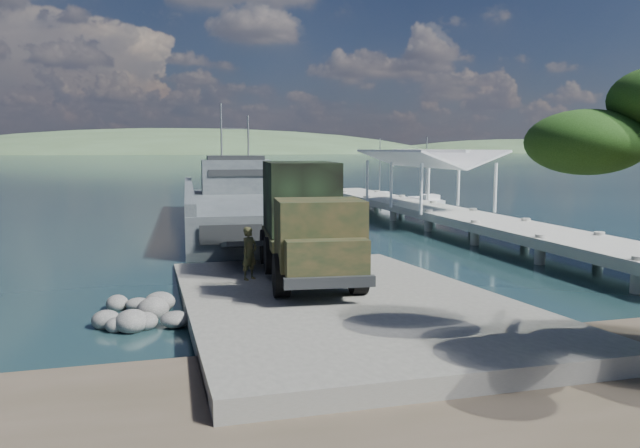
{
  "coord_description": "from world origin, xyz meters",
  "views": [
    {
      "loc": [
        -5.98,
        -20.74,
        5.38
      ],
      "look_at": [
        1.37,
        6.0,
        1.97
      ],
      "focal_mm": 35.0,
      "sensor_mm": 36.0,
      "label": 1
    }
  ],
  "objects_px": {
    "military_truck": "(306,220)",
    "sailboat_near": "(426,202)",
    "pier": "(433,202)",
    "landing_craft": "(246,214)",
    "soldier": "(250,265)",
    "sailboat_far": "(380,199)"
  },
  "relations": [
    {
      "from": "soldier",
      "to": "military_truck",
      "type": "bearing_deg",
      "value": -0.49
    },
    {
      "from": "soldier",
      "to": "landing_craft",
      "type": "bearing_deg",
      "value": 43.07
    },
    {
      "from": "military_truck",
      "to": "sailboat_near",
      "type": "height_order",
      "value": "sailboat_near"
    },
    {
      "from": "pier",
      "to": "sailboat_near",
      "type": "height_order",
      "value": "sailboat_near"
    },
    {
      "from": "landing_craft",
      "to": "military_truck",
      "type": "height_order",
      "value": "landing_craft"
    },
    {
      "from": "pier",
      "to": "sailboat_near",
      "type": "distance_m",
      "value": 14.75
    },
    {
      "from": "military_truck",
      "to": "landing_craft",
      "type": "bearing_deg",
      "value": 93.72
    },
    {
      "from": "landing_craft",
      "to": "military_truck",
      "type": "xyz_separation_m",
      "value": [
        -0.81,
        -20.29,
        1.85
      ]
    },
    {
      "from": "pier",
      "to": "military_truck",
      "type": "relative_size",
      "value": 4.62
    },
    {
      "from": "military_truck",
      "to": "soldier",
      "type": "bearing_deg",
      "value": -135.95
    },
    {
      "from": "pier",
      "to": "sailboat_near",
      "type": "relative_size",
      "value": 6.75
    },
    {
      "from": "pier",
      "to": "landing_craft",
      "type": "bearing_deg",
      "value": 164.16
    },
    {
      "from": "military_truck",
      "to": "sailboat_far",
      "type": "relative_size",
      "value": 1.48
    },
    {
      "from": "pier",
      "to": "landing_craft",
      "type": "height_order",
      "value": "landing_craft"
    },
    {
      "from": "pier",
      "to": "military_truck",
      "type": "height_order",
      "value": "pier"
    },
    {
      "from": "soldier",
      "to": "sailboat_far",
      "type": "relative_size",
      "value": 0.28
    },
    {
      "from": "sailboat_near",
      "to": "landing_craft",
      "type": "bearing_deg",
      "value": -148.39
    },
    {
      "from": "military_truck",
      "to": "sailboat_far",
      "type": "bearing_deg",
      "value": 70.96
    },
    {
      "from": "soldier",
      "to": "sailboat_near",
      "type": "bearing_deg",
      "value": 17.59
    },
    {
      "from": "landing_craft",
      "to": "sailboat_far",
      "type": "height_order",
      "value": "landing_craft"
    },
    {
      "from": "military_truck",
      "to": "sailboat_near",
      "type": "distance_m",
      "value": 35.86
    },
    {
      "from": "soldier",
      "to": "sailboat_far",
      "type": "bearing_deg",
      "value": 24.45
    }
  ]
}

